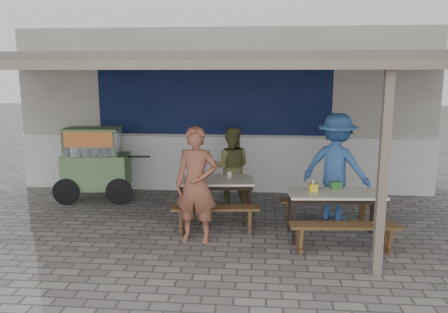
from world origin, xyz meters
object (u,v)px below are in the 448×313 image
Objects in this scene: condiment_bowl at (197,176)px; bench_right_street at (344,232)px; table_right at (335,197)px; tissue_box at (313,187)px; patron_right_table at (336,167)px; bench_left_street at (215,214)px; donation_box at (336,185)px; bench_right_wall at (326,206)px; vendor_cart at (95,161)px; patron_wall_side at (231,167)px; condiment_jar at (230,174)px; table_left at (215,184)px; bench_left_wall at (216,193)px; patron_street_side at (196,185)px.

bench_right_street is at bearing -30.41° from condiment_bowl.
tissue_box is (-0.34, 0.02, 0.14)m from table_right.
table_right is at bearing 90.00° from bench_right_street.
condiment_bowl is at bearing 33.22° from patron_right_table.
tissue_box is 0.57× the size of condiment_bowl.
bench_left_street is 1.97m from donation_box.
vendor_cart is (-4.44, 1.13, 0.47)m from bench_right_wall.
table_right is 0.95× the size of bench_right_street.
patron_wall_side reaches higher than bench_right_street.
condiment_jar is (-1.75, 1.50, 0.45)m from bench_right_street.
bench_right_street is at bearing 113.39° from patron_right_table.
donation_box reaches higher than condiment_jar.
table_left is 0.96× the size of bench_left_street.
patron_right_table is at bearing 76.79° from table_right.
condiment_jar is at bearing 147.43° from tissue_box.
condiment_jar is at bearing 93.19° from patron_wall_side.
bench_left_wall is 11.54× the size of tissue_box.
patron_street_side is at bearing -82.34° from condiment_bowl.
patron_right_table is 0.79m from donation_box.
patron_wall_side is at bearing 131.90° from tissue_box.
table_right is 8.65× the size of donation_box.
table_left is 0.88× the size of patron_wall_side.
donation_box reaches higher than bench_left_street.
vendor_cart is (-2.49, 0.44, 0.47)m from bench_left_wall.
table_left is 0.92m from patron_wall_side.
condiment_jar is at bearing 15.17° from condiment_bowl.
bench_right_wall is at bearing -25.19° from bench_left_wall.
patron_street_side is 1.25m from condiment_jar.
vendor_cart is 2.90m from condiment_jar.
table_right is (1.93, -0.67, -0.00)m from table_left.
bench_left_street is at bearing 156.99° from bench_right_street.
condiment_bowl is (-0.26, -0.56, 0.44)m from bench_left_wall.
bench_right_street is 2.84m from patron_wall_side.
vendor_cart is at bearing 163.13° from condiment_jar.
condiment_jar is at bearing -60.03° from bench_left_wall.
bench_right_street is 0.88× the size of patron_street_side.
donation_box is at bearing -12.93° from condiment_bowl.
bench_right_wall is 12.70× the size of tissue_box.
bench_left_wall is 2.41m from table_right.
condiment_bowl is (2.23, -0.99, -0.03)m from vendor_cart.
condiment_bowl is (-1.92, 0.72, -0.04)m from tissue_box.
table_left is at bearing -12.06° from condiment_bowl.
tissue_box is (-0.50, -0.96, -0.13)m from patron_right_table.
table_right is at bearing 108.38° from patron_right_table.
bench_left_wall is 0.76m from condiment_bowl.
patron_street_side reaches higher than bench_left_wall.
table_right is 0.95× the size of bench_right_wall.
patron_wall_side reaches higher than table_right.
bench_left_wall is at bearing 142.95° from table_right.
table_left is at bearing 142.99° from bench_right_street.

